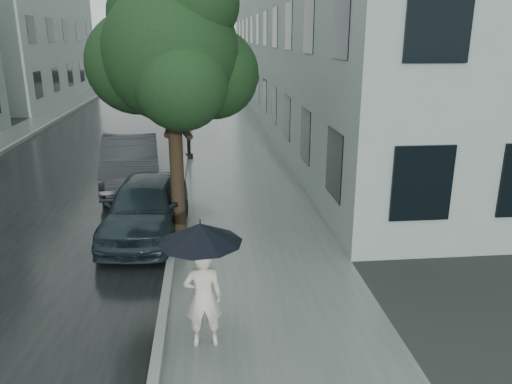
{
  "coord_description": "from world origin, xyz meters",
  "views": [
    {
      "loc": [
        -0.8,
        -7.35,
        4.33
      ],
      "look_at": [
        0.16,
        2.2,
        1.3
      ],
      "focal_mm": 35.0,
      "sensor_mm": 36.0,
      "label": 1
    }
  ],
  "objects": [
    {
      "name": "building_far_b",
      "position": [
        -13.77,
        30.0,
        4.0
      ],
      "size": [
        7.02,
        18.0,
        8.0
      ],
      "color": "#95A39C",
      "rests_on": "ground"
    },
    {
      "name": "sidewalk",
      "position": [
        0.25,
        12.0,
        0.0
      ],
      "size": [
        3.5,
        60.0,
        0.01
      ],
      "primitive_type": "cube",
      "color": "slate",
      "rests_on": "ground"
    },
    {
      "name": "kerb_near",
      "position": [
        -1.57,
        12.0,
        0.07
      ],
      "size": [
        0.15,
        60.0,
        0.15
      ],
      "primitive_type": "cube",
      "color": "slate",
      "rests_on": "ground"
    },
    {
      "name": "lamp_post",
      "position": [
        -1.59,
        10.6,
        3.12
      ],
      "size": [
        0.83,
        0.44,
        5.47
      ],
      "rotation": [
        0.0,
        0.0,
        -0.26
      ],
      "color": "black",
      "rests_on": "ground"
    },
    {
      "name": "asphalt_road",
      "position": [
        -5.08,
        12.0,
        0.0
      ],
      "size": [
        6.85,
        60.0,
        0.0
      ],
      "primitive_type": "cube",
      "color": "black",
      "rests_on": "ground"
    },
    {
      "name": "street_tree",
      "position": [
        -1.45,
        3.11,
        4.01
      ],
      "size": [
        3.56,
        3.23,
        5.75
      ],
      "color": "#332619",
      "rests_on": "ground"
    },
    {
      "name": "building_near",
      "position": [
        5.47,
        19.5,
        4.5
      ],
      "size": [
        7.02,
        36.0,
        9.0
      ],
      "color": "#95A39C",
      "rests_on": "ground"
    },
    {
      "name": "kerb_far",
      "position": [
        -8.57,
        12.0,
        0.07
      ],
      "size": [
        0.15,
        60.0,
        0.15
      ],
      "primitive_type": "cube",
      "color": "slate",
      "rests_on": "ground"
    },
    {
      "name": "umbrella",
      "position": [
        -0.92,
        -1.02,
        1.76
      ],
      "size": [
        1.37,
        1.37,
        1.02
      ],
      "rotation": [
        0.0,
        0.0,
        -0.2
      ],
      "color": "black",
      "rests_on": "ground"
    },
    {
      "name": "car_near",
      "position": [
        -2.2,
        3.37,
        0.67
      ],
      "size": [
        1.92,
        4.04,
        1.34
      ],
      "primitive_type": "imported",
      "rotation": [
        0.0,
        0.0,
        -0.09
      ],
      "color": "#1B292F",
      "rests_on": "ground"
    },
    {
      "name": "pedestrian",
      "position": [
        -0.92,
        -1.0,
        0.76
      ],
      "size": [
        0.57,
        0.39,
        1.51
      ],
      "primitive_type": "imported",
      "rotation": [
        0.0,
        0.0,
        3.19
      ],
      "color": "silver",
      "rests_on": "sidewalk"
    },
    {
      "name": "ground",
      "position": [
        0.0,
        0.0,
        0.0
      ],
      "size": [
        120.0,
        120.0,
        0.0
      ],
      "primitive_type": "plane",
      "color": "black",
      "rests_on": "ground"
    },
    {
      "name": "car_far",
      "position": [
        -3.06,
        7.34,
        0.75
      ],
      "size": [
        2.09,
        4.67,
        1.49
      ],
      "primitive_type": "imported",
      "rotation": [
        0.0,
        0.0,
        0.12
      ],
      "color": "#232628",
      "rests_on": "ground"
    }
  ]
}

